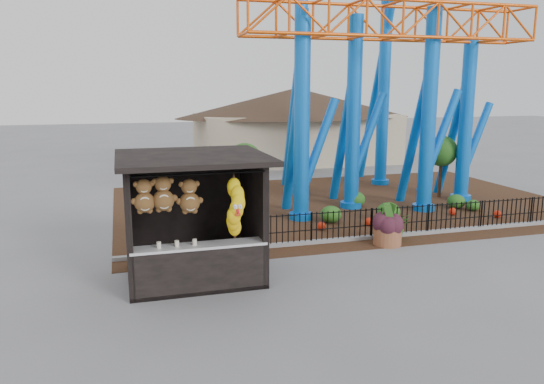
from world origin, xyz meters
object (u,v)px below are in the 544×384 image
object	(u,v)px
prize_booth	(194,221)
roller_coaster	(371,41)
terracotta_planter	(387,236)
potted_plant	(396,227)

from	to	relation	value
prize_booth	roller_coaster	bearing A→B (deg)	42.04
terracotta_planter	potted_plant	world-z (taller)	potted_plant
prize_booth	roller_coaster	distance (m)	12.00
prize_booth	potted_plant	xyz separation A→B (m)	(6.49, 1.80, -1.11)
prize_booth	terracotta_planter	bearing A→B (deg)	13.36
prize_booth	terracotta_planter	distance (m)	6.29
roller_coaster	potted_plant	size ratio (longest dim) A/B	12.81
prize_booth	terracotta_planter	xyz separation A→B (m)	(6.00, 1.42, -1.26)
roller_coaster	terracotta_planter	world-z (taller)	roller_coaster
roller_coaster	prize_booth	bearing A→B (deg)	-137.96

